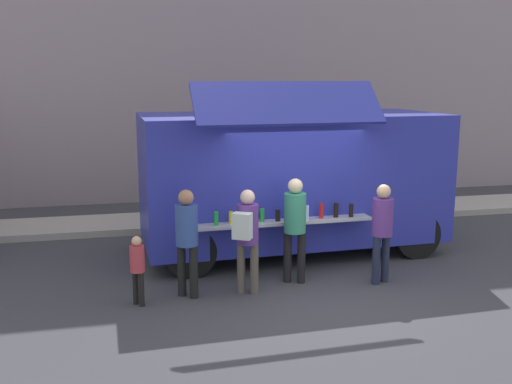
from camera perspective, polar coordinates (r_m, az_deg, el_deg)
ground_plane at (r=9.64m, az=5.75°, el=-9.68°), size 60.00×60.00×0.00m
curb_strip at (r=13.89m, az=-15.87°, el=-3.20°), size 28.00×1.60×0.15m
building_behind at (r=17.39m, az=-12.66°, el=14.21°), size 32.00×2.40×8.84m
food_truck_main at (r=11.47m, az=3.50°, el=1.49°), size 5.83×3.34×3.35m
trash_bin at (r=15.17m, az=14.60°, el=-0.34°), size 0.60×0.60×0.98m
customer_front_ordering at (r=9.74m, az=3.82°, el=-2.85°), size 0.36×0.36×1.78m
customer_mid_with_backpack at (r=9.20m, az=-0.90°, el=-3.84°), size 0.47×0.55×1.69m
customer_rear_waiting at (r=9.15m, az=-6.77°, el=-4.05°), size 0.35×0.35×1.73m
customer_extra_browsing at (r=9.92m, az=12.21°, el=-3.15°), size 0.34×0.34×1.69m
child_near_queue at (r=9.03m, az=-11.49°, el=-6.92°), size 0.22×0.22×1.09m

